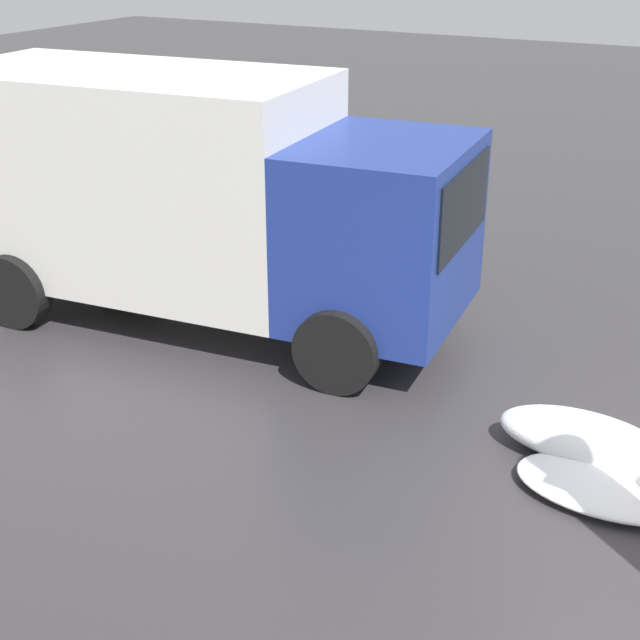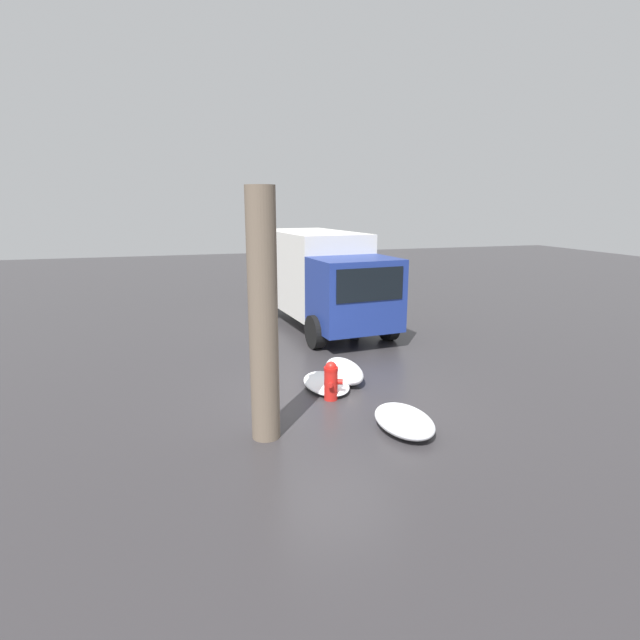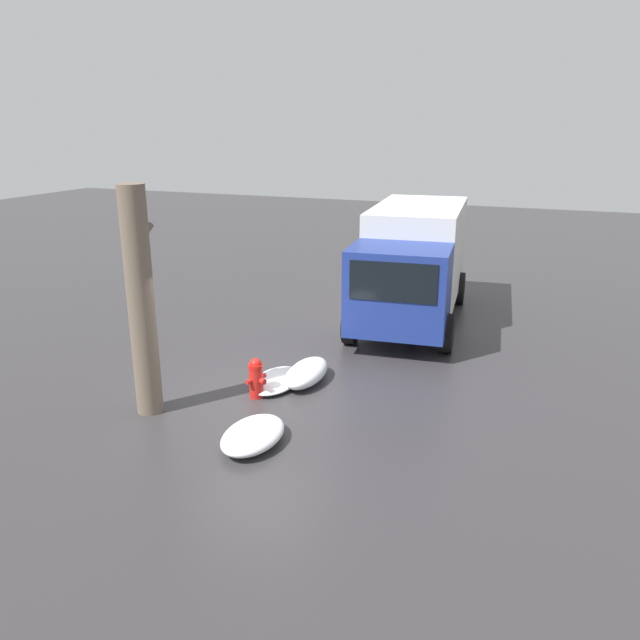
{
  "view_description": "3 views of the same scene",
  "coord_description": "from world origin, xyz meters",
  "px_view_note": "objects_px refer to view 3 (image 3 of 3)",
  "views": [
    {
      "loc": [
        -0.21,
        6.55,
        4.49
      ],
      "look_at": [
        3.61,
        -0.51,
        0.85
      ],
      "focal_mm": 50.0,
      "sensor_mm": 36.0,
      "label": 1
    },
    {
      "loc": [
        -8.76,
        2.86,
        3.77
      ],
      "look_at": [
        3.59,
        -0.86,
        0.75
      ],
      "focal_mm": 28.0,
      "sensor_mm": 36.0,
      "label": 2
    },
    {
      "loc": [
        -9.65,
        -5.05,
        5.0
      ],
      "look_at": [
        2.37,
        -0.37,
        0.87
      ],
      "focal_mm": 35.0,
      "sensor_mm": 36.0,
      "label": 3
    }
  ],
  "objects_px": {
    "fire_hydrant": "(256,377)",
    "pedestrian": "(414,301)",
    "tree_trunk": "(141,303)",
    "delivery_truck": "(413,260)"
  },
  "relations": [
    {
      "from": "tree_trunk",
      "to": "delivery_truck",
      "type": "bearing_deg",
      "value": -23.61
    },
    {
      "from": "fire_hydrant",
      "to": "tree_trunk",
      "type": "relative_size",
      "value": 0.19
    },
    {
      "from": "fire_hydrant",
      "to": "tree_trunk",
      "type": "distance_m",
      "value": 2.54
    },
    {
      "from": "tree_trunk",
      "to": "delivery_truck",
      "type": "distance_m",
      "value": 7.77
    },
    {
      "from": "tree_trunk",
      "to": "pedestrian",
      "type": "relative_size",
      "value": 2.2
    },
    {
      "from": "delivery_truck",
      "to": "pedestrian",
      "type": "xyz_separation_m",
      "value": [
        -1.77,
        -0.44,
        -0.58
      ]
    },
    {
      "from": "tree_trunk",
      "to": "delivery_truck",
      "type": "relative_size",
      "value": 0.63
    },
    {
      "from": "fire_hydrant",
      "to": "pedestrian",
      "type": "height_order",
      "value": "pedestrian"
    },
    {
      "from": "fire_hydrant",
      "to": "delivery_truck",
      "type": "relative_size",
      "value": 0.12
    },
    {
      "from": "tree_trunk",
      "to": "pedestrian",
      "type": "distance_m",
      "value": 6.49
    }
  ]
}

